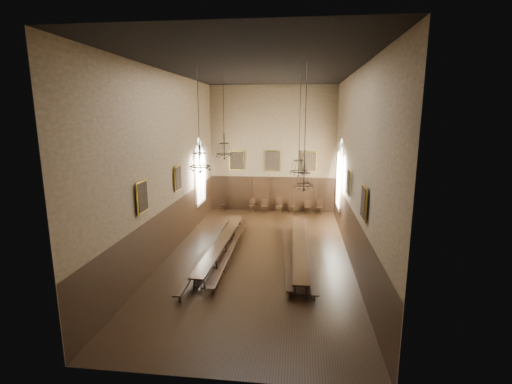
% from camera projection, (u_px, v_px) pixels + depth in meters
% --- Properties ---
extents(floor, '(9.00, 18.00, 0.02)m').
position_uv_depth(floor, '(259.00, 256.00, 18.66)').
color(floor, black).
rests_on(floor, ground).
extents(ceiling, '(9.00, 18.00, 0.02)m').
position_uv_depth(ceiling, '(259.00, 69.00, 16.82)').
color(ceiling, black).
rests_on(ceiling, ground).
extents(wall_back, '(9.00, 0.02, 9.00)m').
position_uv_depth(wall_back, '(273.00, 150.00, 26.50)').
color(wall_back, '#836D50').
rests_on(wall_back, ground).
extents(wall_front, '(9.00, 0.02, 9.00)m').
position_uv_depth(wall_front, '(219.00, 218.00, 8.98)').
color(wall_front, '#836D50').
rests_on(wall_front, ground).
extents(wall_left, '(0.02, 18.00, 9.00)m').
position_uv_depth(wall_left, '(168.00, 166.00, 18.25)').
color(wall_left, '#836D50').
rests_on(wall_left, ground).
extents(wall_right, '(0.02, 18.00, 9.00)m').
position_uv_depth(wall_right, '(355.00, 169.00, 17.23)').
color(wall_right, '#836D50').
rests_on(wall_right, ground).
extents(wainscot_panelling, '(9.00, 18.00, 2.50)m').
position_uv_depth(wainscot_panelling, '(259.00, 232.00, 18.41)').
color(wainscot_panelling, black).
rests_on(wainscot_panelling, floor).
extents(table_left, '(0.80, 9.17, 0.71)m').
position_uv_depth(table_left, '(222.00, 247.00, 18.89)').
color(table_left, black).
rests_on(table_left, floor).
extents(table_right, '(0.80, 9.46, 0.74)m').
position_uv_depth(table_right, '(299.00, 250.00, 18.45)').
color(table_right, black).
rests_on(table_right, floor).
extents(bench_left_outer, '(0.45, 10.80, 0.49)m').
position_uv_depth(bench_left_outer, '(210.00, 248.00, 18.77)').
color(bench_left_outer, black).
rests_on(bench_left_outer, floor).
extents(bench_left_inner, '(0.34, 9.45, 0.43)m').
position_uv_depth(bench_left_inner, '(232.00, 249.00, 18.81)').
color(bench_left_inner, black).
rests_on(bench_left_inner, floor).
extents(bench_right_inner, '(0.84, 9.24, 0.42)m').
position_uv_depth(bench_right_inner, '(287.00, 251.00, 18.53)').
color(bench_right_inner, black).
rests_on(bench_right_inner, floor).
extents(bench_right_outer, '(0.57, 9.78, 0.44)m').
position_uv_depth(bench_right_outer, '(309.00, 252.00, 18.42)').
color(bench_right_outer, black).
rests_on(bench_right_outer, floor).
extents(chair_0, '(0.51, 0.51, 0.96)m').
position_uv_depth(chair_0, '(223.00, 207.00, 27.29)').
color(chair_0, black).
rests_on(chair_0, floor).
extents(chair_2, '(0.54, 0.54, 0.97)m').
position_uv_depth(chair_2, '(253.00, 208.00, 27.02)').
color(chair_2, black).
rests_on(chair_2, floor).
extents(chair_3, '(0.43, 0.43, 0.91)m').
position_uv_depth(chair_3, '(265.00, 208.00, 26.93)').
color(chair_3, black).
rests_on(chair_3, floor).
extents(chair_4, '(0.50, 0.50, 1.04)m').
position_uv_depth(chair_4, '(279.00, 208.00, 26.83)').
color(chair_4, black).
rests_on(chair_4, floor).
extents(chair_5, '(0.45, 0.45, 0.93)m').
position_uv_depth(chair_5, '(291.00, 209.00, 26.71)').
color(chair_5, black).
rests_on(chair_5, floor).
extents(chair_6, '(0.43, 0.43, 0.92)m').
position_uv_depth(chair_6, '(307.00, 210.00, 26.57)').
color(chair_6, black).
rests_on(chair_6, floor).
extents(chair_7, '(0.55, 0.55, 1.00)m').
position_uv_depth(chair_7, '(319.00, 210.00, 26.45)').
color(chair_7, black).
rests_on(chair_7, floor).
extents(chandelier_back_left, '(0.89, 0.89, 4.28)m').
position_uv_depth(chandelier_back_left, '(224.00, 149.00, 19.92)').
color(chandelier_back_left, black).
rests_on(chandelier_back_left, ceiling).
extents(chandelier_back_right, '(0.93, 0.93, 5.26)m').
position_uv_depth(chandelier_back_right, '(299.00, 165.00, 20.28)').
color(chandelier_back_right, black).
rests_on(chandelier_back_right, ceiling).
extents(chandelier_front_left, '(0.87, 0.87, 4.36)m').
position_uv_depth(chandelier_front_left, '(200.00, 160.00, 15.82)').
color(chandelier_front_left, black).
rests_on(chandelier_front_left, ceiling).
extents(chandelier_front_right, '(0.78, 0.78, 5.05)m').
position_uv_depth(chandelier_front_right, '(304.00, 176.00, 15.36)').
color(chandelier_front_right, black).
rests_on(chandelier_front_right, ceiling).
extents(portrait_back_0, '(1.10, 0.12, 1.40)m').
position_uv_depth(portrait_back_0, '(237.00, 160.00, 26.83)').
color(portrait_back_0, gold).
rests_on(portrait_back_0, wall_back).
extents(portrait_back_1, '(1.10, 0.12, 1.40)m').
position_uv_depth(portrait_back_1, '(272.00, 161.00, 26.54)').
color(portrait_back_1, gold).
rests_on(portrait_back_1, wall_back).
extents(portrait_back_2, '(1.10, 0.12, 1.40)m').
position_uv_depth(portrait_back_2, '(309.00, 162.00, 26.24)').
color(portrait_back_2, gold).
rests_on(portrait_back_2, wall_back).
extents(portrait_left_0, '(0.12, 1.00, 1.30)m').
position_uv_depth(portrait_left_0, '(178.00, 178.00, 19.37)').
color(portrait_left_0, gold).
rests_on(portrait_left_0, wall_left).
extents(portrait_left_1, '(0.12, 1.00, 1.30)m').
position_uv_depth(portrait_left_1, '(142.00, 197.00, 15.00)').
color(portrait_left_1, gold).
rests_on(portrait_left_1, wall_left).
extents(portrait_right_0, '(0.12, 1.00, 1.30)m').
position_uv_depth(portrait_right_0, '(349.00, 182.00, 18.38)').
color(portrait_right_0, gold).
rests_on(portrait_right_0, wall_right).
extents(portrait_right_1, '(0.12, 1.00, 1.30)m').
position_uv_depth(portrait_right_1, '(364.00, 203.00, 14.00)').
color(portrait_right_1, gold).
rests_on(portrait_right_1, wall_right).
extents(window_right, '(0.20, 2.20, 4.60)m').
position_uv_depth(window_right, '(340.00, 174.00, 22.81)').
color(window_right, white).
rests_on(window_right, wall_right).
extents(window_left, '(0.20, 2.20, 4.60)m').
position_uv_depth(window_left, '(200.00, 171.00, 23.82)').
color(window_left, white).
rests_on(window_left, wall_left).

